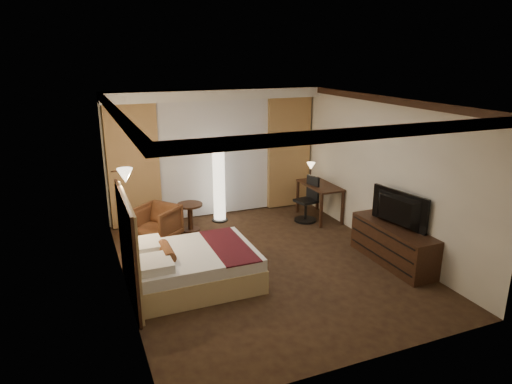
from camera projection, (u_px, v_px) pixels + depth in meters
name	position (u px, v px, depth m)	size (l,w,h in m)	color
floor	(265.00, 264.00, 7.65)	(4.50, 5.50, 0.01)	black
ceiling	(266.00, 101.00, 6.86)	(4.50, 5.50, 0.01)	white
back_wall	(214.00, 153.00, 9.69)	(4.50, 0.02, 2.70)	white
left_wall	(120.00, 204.00, 6.44)	(0.02, 5.50, 2.70)	white
right_wall	(382.00, 173.00, 8.07)	(0.02, 5.50, 2.70)	white
crown_molding	(266.00, 105.00, 6.88)	(4.50, 5.50, 0.12)	black
soffit	(216.00, 94.00, 9.10)	(4.50, 0.50, 0.20)	white
curtain_sheer	(215.00, 159.00, 9.64)	(2.48, 0.04, 2.45)	silver
curtain_left_drape	(134.00, 166.00, 8.97)	(1.00, 0.14, 2.45)	tan
curtain_right_drape	(289.00, 153.00, 10.21)	(1.00, 0.14, 2.45)	tan
wall_sconce	(125.00, 176.00, 6.87)	(0.24, 0.24, 0.24)	white
bed	(194.00, 267.00, 6.92)	(1.85, 1.44, 0.54)	white
headboard	(129.00, 248.00, 6.44)	(0.12, 1.74, 1.50)	#CCB877
armchair	(157.00, 221.00, 8.57)	(0.70, 0.66, 0.72)	#533518
side_table	(190.00, 217.00, 9.03)	(0.50, 0.50, 0.55)	black
floor_lamp	(219.00, 185.00, 9.41)	(0.33, 0.33, 1.56)	white
desk	(319.00, 201.00, 9.67)	(0.55, 1.12, 0.75)	black
desk_lamp	(311.00, 172.00, 9.88)	(0.18, 0.18, 0.34)	#FFD899
office_chair	(306.00, 199.00, 9.47)	(0.46, 0.46, 0.95)	black
dresser	(393.00, 244.00, 7.61)	(0.50, 1.69, 0.66)	black
television	(395.00, 208.00, 7.41)	(1.11, 0.64, 0.15)	black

